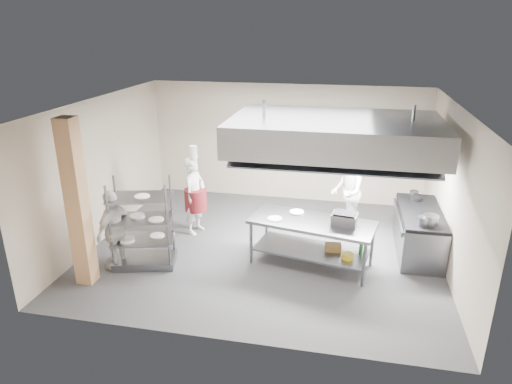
% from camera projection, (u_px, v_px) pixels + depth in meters
% --- Properties ---
extents(floor, '(7.00, 7.00, 0.00)m').
position_uv_depth(floor, '(264.00, 248.00, 9.49)').
color(floor, '#3A3A3D').
rests_on(floor, ground).
extents(ceiling, '(7.00, 7.00, 0.00)m').
position_uv_depth(ceiling, '(265.00, 104.00, 8.45)').
color(ceiling, silver).
rests_on(ceiling, wall_back).
extents(wall_back, '(7.00, 0.00, 7.00)m').
position_uv_depth(wall_back, '(286.00, 143.00, 11.72)').
color(wall_back, '#BBAB95').
rests_on(wall_back, ground).
extents(wall_left, '(0.00, 6.00, 6.00)m').
position_uv_depth(wall_left, '(102.00, 169.00, 9.63)').
color(wall_left, '#BBAB95').
rests_on(wall_left, ground).
extents(wall_right, '(0.00, 6.00, 6.00)m').
position_uv_depth(wall_right, '(453.00, 193.00, 8.31)').
color(wall_right, '#BBAB95').
rests_on(wall_right, ground).
extents(column, '(0.30, 0.30, 3.00)m').
position_uv_depth(column, '(77.00, 204.00, 7.78)').
color(column, tan).
rests_on(column, floor).
extents(exhaust_hood, '(4.00, 2.50, 0.60)m').
position_uv_depth(exhaust_hood, '(335.00, 134.00, 8.78)').
color(exhaust_hood, slate).
rests_on(exhaust_hood, ceiling).
extents(hood_strip_a, '(1.60, 0.12, 0.04)m').
position_uv_depth(hood_strip_a, '(288.00, 147.00, 9.06)').
color(hood_strip_a, white).
rests_on(hood_strip_a, exhaust_hood).
extents(hood_strip_b, '(1.60, 0.12, 0.04)m').
position_uv_depth(hood_strip_b, '(382.00, 152.00, 8.72)').
color(hood_strip_b, white).
rests_on(hood_strip_b, exhaust_hood).
extents(wall_shelf, '(1.50, 0.28, 0.04)m').
position_uv_depth(wall_shelf, '(358.00, 148.00, 11.24)').
color(wall_shelf, slate).
rests_on(wall_shelf, wall_back).
extents(island, '(2.47, 1.42, 0.91)m').
position_uv_depth(island, '(311.00, 243.00, 8.72)').
color(island, gray).
rests_on(island, floor).
extents(island_worktop, '(2.47, 1.42, 0.06)m').
position_uv_depth(island_worktop, '(312.00, 222.00, 8.57)').
color(island_worktop, slate).
rests_on(island_worktop, island).
extents(island_undershelf, '(2.27, 1.29, 0.04)m').
position_uv_depth(island_undershelf, '(311.00, 250.00, 8.77)').
color(island_undershelf, slate).
rests_on(island_undershelf, island).
extents(pass_rack, '(1.27, 0.92, 1.72)m').
position_uv_depth(pass_rack, '(142.00, 223.00, 8.58)').
color(pass_rack, slate).
rests_on(pass_rack, floor).
extents(cooking_range, '(0.80, 2.00, 0.84)m').
position_uv_depth(cooking_range, '(418.00, 233.00, 9.22)').
color(cooking_range, gray).
rests_on(cooking_range, floor).
extents(range_top, '(0.78, 1.96, 0.06)m').
position_uv_depth(range_top, '(421.00, 212.00, 9.06)').
color(range_top, black).
rests_on(range_top, cooking_range).
extents(chef_head, '(0.55, 0.71, 1.72)m').
position_uv_depth(chef_head, '(195.00, 196.00, 9.95)').
color(chef_head, white).
rests_on(chef_head, floor).
extents(chef_line, '(0.75, 0.93, 1.81)m').
position_uv_depth(chef_line, '(346.00, 192.00, 10.05)').
color(chef_line, white).
rests_on(chef_line, floor).
extents(chef_plating, '(0.55, 0.97, 1.56)m').
position_uv_depth(chef_plating, '(115.00, 230.00, 8.50)').
color(chef_plating, white).
rests_on(chef_plating, floor).
extents(griddle, '(0.49, 0.41, 0.22)m').
position_uv_depth(griddle, '(344.00, 219.00, 8.36)').
color(griddle, slate).
rests_on(griddle, island_worktop).
extents(wicker_basket, '(0.32, 0.23, 0.13)m').
position_uv_depth(wicker_basket, '(333.00, 247.00, 8.69)').
color(wicker_basket, olive).
rests_on(wicker_basket, island_undershelf).
extents(stockpot, '(0.28, 0.28, 0.19)m').
position_uv_depth(stockpot, '(431.00, 220.00, 8.39)').
color(stockpot, slate).
rests_on(stockpot, range_top).
extents(plate_stack, '(0.28, 0.28, 0.05)m').
position_uv_depth(plate_stack, '(144.00, 238.00, 8.69)').
color(plate_stack, white).
rests_on(plate_stack, pass_rack).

